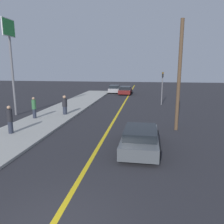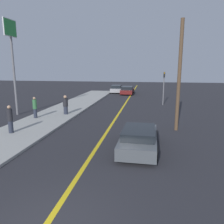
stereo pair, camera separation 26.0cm
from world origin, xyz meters
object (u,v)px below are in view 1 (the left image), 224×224
at_px(traffic_light, 162,85).
at_px(roadside_sign, 10,46).
at_px(pedestrian_by_sign, 65,105).
at_px(pedestrian_mid_group, 10,120).
at_px(car_far_distant, 114,89).
at_px(pedestrian_far_standing, 34,108).
at_px(utility_pole, 179,77).
at_px(car_near_right_lane, 140,138).
at_px(car_ahead_center, 125,90).

distance_m(traffic_light, roadside_sign, 15.88).
bearing_deg(pedestrian_by_sign, pedestrian_mid_group, -102.93).
bearing_deg(car_far_distant, traffic_light, -61.57).
height_order(pedestrian_far_standing, traffic_light, traffic_light).
bearing_deg(pedestrian_mid_group, utility_pole, 15.30).
distance_m(car_near_right_lane, car_ahead_center, 24.16).
relative_size(pedestrian_mid_group, pedestrian_by_sign, 1.05).
distance_m(pedestrian_mid_group, pedestrian_by_sign, 6.14).
height_order(car_ahead_center, traffic_light, traffic_light).
distance_m(car_ahead_center, car_far_distant, 2.96).
bearing_deg(car_ahead_center, car_far_distant, 134.91).
xyz_separation_m(pedestrian_by_sign, roadside_sign, (-4.56, -0.30, 5.06)).
bearing_deg(roadside_sign, car_ahead_center, 63.67).
xyz_separation_m(pedestrian_far_standing, utility_pole, (11.17, -1.27, 2.63)).
bearing_deg(car_near_right_lane, pedestrian_by_sign, 134.88).
relative_size(traffic_light, utility_pole, 0.51).
bearing_deg(pedestrian_by_sign, car_far_distant, 84.46).
height_order(car_far_distant, pedestrian_by_sign, pedestrian_by_sign).
bearing_deg(traffic_light, car_far_distant, 121.20).
bearing_deg(car_far_distant, pedestrian_mid_group, -100.11).
bearing_deg(car_ahead_center, pedestrian_far_standing, -107.16).
relative_size(car_ahead_center, pedestrian_by_sign, 2.67).
distance_m(car_near_right_lane, car_far_distant, 26.56).
bearing_deg(utility_pole, pedestrian_mid_group, -164.70).
bearing_deg(pedestrian_far_standing, car_ahead_center, 72.54).
xyz_separation_m(pedestrian_mid_group, pedestrian_by_sign, (1.37, 5.98, -0.06)).
relative_size(car_ahead_center, traffic_light, 1.21).
height_order(pedestrian_by_sign, traffic_light, traffic_light).
bearing_deg(utility_pole, car_far_distant, 108.55).
relative_size(car_near_right_lane, pedestrian_by_sign, 2.65).
height_order(car_near_right_lane, pedestrian_mid_group, pedestrian_mid_group).
bearing_deg(car_near_right_lane, utility_pole, 60.83).
xyz_separation_m(traffic_light, roadside_sign, (-13.50, -7.49, 3.72)).
relative_size(car_far_distant, roadside_sign, 0.55).
distance_m(car_ahead_center, roadside_sign, 19.86).
bearing_deg(car_ahead_center, car_near_right_lane, -82.77).
xyz_separation_m(pedestrian_mid_group, utility_pole, (10.60, 2.90, 2.61)).
distance_m(car_far_distant, pedestrian_far_standing, 21.08).
height_order(pedestrian_mid_group, traffic_light, traffic_light).
distance_m(car_ahead_center, pedestrian_mid_group, 23.41).
height_order(car_ahead_center, roadside_sign, roadside_sign).
bearing_deg(car_near_right_lane, pedestrian_far_standing, 149.87).
relative_size(pedestrian_mid_group, pedestrian_far_standing, 1.02).
bearing_deg(pedestrian_by_sign, utility_pole, -18.48).
bearing_deg(pedestrian_mid_group, roadside_sign, 119.27).
relative_size(car_far_distant, traffic_light, 1.21).
bearing_deg(traffic_light, pedestrian_far_standing, -140.44).
xyz_separation_m(roadside_sign, utility_pole, (13.78, -2.78, -2.38)).
xyz_separation_m(pedestrian_mid_group, pedestrian_far_standing, (-0.58, 4.17, -0.02)).
xyz_separation_m(car_near_right_lane, pedestrian_mid_group, (-8.20, 1.18, 0.44)).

